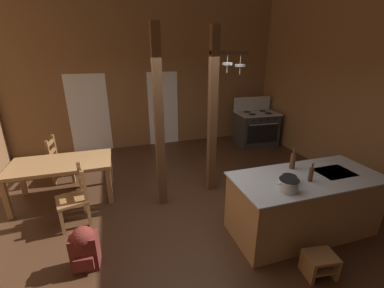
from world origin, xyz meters
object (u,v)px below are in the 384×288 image
object	(u,v)px
stove_range	(256,128)
mixing_bowl_on_counter	(289,179)
step_stool	(320,263)
bottle_short_on_counter	(293,160)
dining_table	(61,167)
ladderback_chair_near_window	(75,197)
stockpot_on_counter	(289,185)
kitchen_island	(303,204)
bottle_tall_on_counter	(311,174)
backpack	(84,247)
ladderback_chair_by_post	(61,160)

from	to	relation	value
stove_range	mixing_bowl_on_counter	world-z (taller)	stove_range
step_stool	mixing_bowl_on_counter	xyz separation A→B (m)	(-0.01, 0.72, 0.79)
bottle_short_on_counter	dining_table	bearing A→B (deg)	153.01
ladderback_chair_near_window	stockpot_on_counter	size ratio (longest dim) A/B	2.98
kitchen_island	bottle_tall_on_counter	distance (m)	0.58
dining_table	ladderback_chair_near_window	bearing A→B (deg)	-70.98
mixing_bowl_on_counter	stockpot_on_counter	bearing A→B (deg)	-130.39
stockpot_on_counter	mixing_bowl_on_counter	bearing A→B (deg)	49.61
ladderback_chair_near_window	bottle_short_on_counter	size ratio (longest dim) A/B	2.86
stove_range	dining_table	distance (m)	5.14
mixing_bowl_on_counter	bottle_short_on_counter	bearing A→B (deg)	47.40
dining_table	ladderback_chair_near_window	distance (m)	0.88
mixing_bowl_on_counter	ladderback_chair_near_window	bearing A→B (deg)	156.07
step_stool	mixing_bowl_on_counter	bearing A→B (deg)	90.96
step_stool	backpack	bearing A→B (deg)	159.92
stove_range	dining_table	world-z (taller)	stove_range
step_stool	dining_table	bearing A→B (deg)	138.51
ladderback_chair_by_post	bottle_short_on_counter	xyz separation A→B (m)	(3.62, -2.59, 0.60)
ladderback_chair_near_window	bottle_short_on_counter	world-z (taller)	bottle_short_on_counter
ladderback_chair_near_window	stockpot_on_counter	world-z (taller)	stockpot_on_counter
bottle_tall_on_counter	mixing_bowl_on_counter	bearing A→B (deg)	163.69
backpack	dining_table	bearing A→B (deg)	104.32
step_stool	bottle_tall_on_counter	xyz separation A→B (m)	(0.27, 0.64, 0.85)
dining_table	bottle_short_on_counter	size ratio (longest dim) A/B	5.17
ladderback_chair_near_window	backpack	distance (m)	1.04
step_stool	bottle_tall_on_counter	world-z (taller)	bottle_tall_on_counter
kitchen_island	ladderback_chair_near_window	bearing A→B (deg)	159.01
stove_range	mixing_bowl_on_counter	xyz separation A→B (m)	(-1.73, -3.64, 0.48)
ladderback_chair_near_window	bottle_tall_on_counter	distance (m)	3.49
dining_table	bottle_short_on_counter	xyz separation A→B (m)	(3.46, -1.76, 0.40)
step_stool	ladderback_chair_by_post	xyz separation A→B (m)	(-3.34, 3.63, 0.27)
step_stool	dining_table	size ratio (longest dim) A/B	0.23
step_stool	ladderback_chair_by_post	bearing A→B (deg)	132.55
stove_range	kitchen_island	bearing A→B (deg)	-110.96
ladderback_chair_near_window	bottle_tall_on_counter	bearing A→B (deg)	-23.30
bottle_short_on_counter	ladderback_chair_by_post	bearing A→B (deg)	144.45
stove_range	bottle_short_on_counter	xyz separation A→B (m)	(-1.43, -3.31, 0.57)
dining_table	mixing_bowl_on_counter	size ratio (longest dim) A/B	7.44
kitchen_island	ladderback_chair_by_post	xyz separation A→B (m)	(-3.67, 2.88, -0.01)
ladderback_chair_near_window	bottle_tall_on_counter	world-z (taller)	bottle_tall_on_counter
ladderback_chair_near_window	ladderback_chair_by_post	xyz separation A→B (m)	(-0.44, 1.63, 0.00)
ladderback_chair_near_window	mixing_bowl_on_counter	distance (m)	3.20
stockpot_on_counter	bottle_tall_on_counter	xyz separation A→B (m)	(0.45, 0.12, 0.02)
backpack	mixing_bowl_on_counter	world-z (taller)	mixing_bowl_on_counter
dining_table	bottle_short_on_counter	world-z (taller)	bottle_short_on_counter
stove_range	bottle_short_on_counter	distance (m)	3.65
step_stool	ladderback_chair_near_window	world-z (taller)	ladderback_chair_near_window
ladderback_chair_near_window	backpack	xyz separation A→B (m)	(0.19, -1.01, -0.14)
dining_table	stockpot_on_counter	distance (m)	3.79
step_stool	bottle_short_on_counter	size ratio (longest dim) A/B	1.19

